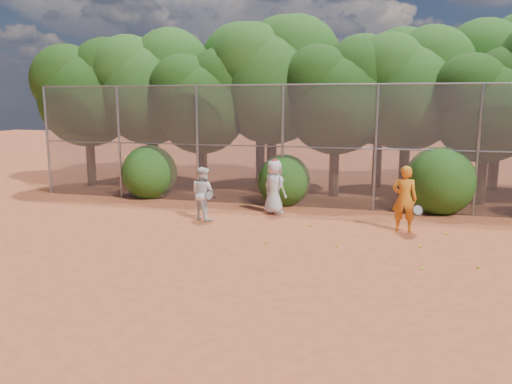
# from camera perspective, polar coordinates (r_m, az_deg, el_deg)

# --- Properties ---
(ground) EXTENTS (80.00, 80.00, 0.00)m
(ground) POSITION_cam_1_polar(r_m,az_deg,el_deg) (11.01, 1.80, -8.20)
(ground) COLOR #AB4826
(ground) RESTS_ON ground
(fence_back) EXTENTS (20.05, 0.09, 4.03)m
(fence_back) POSITION_cam_1_polar(r_m,az_deg,el_deg) (16.42, 6.07, 5.30)
(fence_back) COLOR gray
(fence_back) RESTS_ON ground
(tree_0) EXTENTS (4.38, 3.81, 6.00)m
(tree_0) POSITION_cam_1_polar(r_m,az_deg,el_deg) (21.66, -18.62, 11.05)
(tree_0) COLOR black
(tree_0) RESTS_ON ground
(tree_1) EXTENTS (4.64, 4.03, 6.35)m
(tree_1) POSITION_cam_1_polar(r_m,az_deg,el_deg) (20.87, -11.98, 12.05)
(tree_1) COLOR black
(tree_1) RESTS_ON ground
(tree_2) EXTENTS (3.99, 3.47, 5.47)m
(tree_2) POSITION_cam_1_polar(r_m,az_deg,el_deg) (19.23, -6.08, 10.63)
(tree_2) COLOR black
(tree_2) RESTS_ON ground
(tree_3) EXTENTS (4.89, 4.26, 6.70)m
(tree_3) POSITION_cam_1_polar(r_m,az_deg,el_deg) (19.50, 2.06, 13.07)
(tree_3) COLOR black
(tree_3) RESTS_ON ground
(tree_4) EXTENTS (4.19, 3.64, 5.73)m
(tree_4) POSITION_cam_1_polar(r_m,az_deg,el_deg) (18.49, 9.33, 11.10)
(tree_4) COLOR black
(tree_4) RESTS_ON ground
(tree_5) EXTENTS (4.51, 3.92, 6.17)m
(tree_5) POSITION_cam_1_polar(r_m,az_deg,el_deg) (19.24, 17.18, 11.61)
(tree_5) COLOR black
(tree_5) RESTS_ON ground
(tree_6) EXTENTS (3.86, 3.36, 5.29)m
(tree_6) POSITION_cam_1_polar(r_m,az_deg,el_deg) (18.50, 25.04, 9.36)
(tree_6) COLOR black
(tree_6) RESTS_ON ground
(tree_9) EXTENTS (4.83, 4.20, 6.62)m
(tree_9) POSITION_cam_1_polar(r_m,az_deg,el_deg) (23.38, -11.69, 12.30)
(tree_9) COLOR black
(tree_9) RESTS_ON ground
(tree_10) EXTENTS (5.15, 4.48, 7.06)m
(tree_10) POSITION_cam_1_polar(r_m,az_deg,el_deg) (21.88, 0.72, 13.41)
(tree_10) COLOR black
(tree_10) RESTS_ON ground
(tree_11) EXTENTS (4.64, 4.03, 6.35)m
(tree_11) POSITION_cam_1_polar(r_m,az_deg,el_deg) (20.83, 14.21, 11.96)
(tree_11) COLOR black
(tree_11) RESTS_ON ground
(tree_12) EXTENTS (5.02, 4.37, 6.88)m
(tree_12) POSITION_cam_1_polar(r_m,az_deg,el_deg) (21.86, 26.42, 12.03)
(tree_12) COLOR black
(tree_12) RESTS_ON ground
(bush_0) EXTENTS (2.00, 2.00, 2.00)m
(bush_0) POSITION_cam_1_polar(r_m,az_deg,el_deg) (18.61, -12.07, 2.48)
(bush_0) COLOR #1D4812
(bush_0) RESTS_ON ground
(bush_1) EXTENTS (1.80, 1.80, 1.80)m
(bush_1) POSITION_cam_1_polar(r_m,az_deg,el_deg) (17.00, 3.21, 1.61)
(bush_1) COLOR #1D4812
(bush_1) RESTS_ON ground
(bush_2) EXTENTS (2.20, 2.20, 2.20)m
(bush_2) POSITION_cam_1_polar(r_m,az_deg,el_deg) (16.74, 20.25, 1.52)
(bush_2) COLOR #1D4812
(bush_2) RESTS_ON ground
(player_yellow) EXTENTS (0.86, 0.56, 1.80)m
(player_yellow) POSITION_cam_1_polar(r_m,az_deg,el_deg) (14.02, 16.61, -0.74)
(player_yellow) COLOR orange
(player_yellow) RESTS_ON ground
(player_teen) EXTENTS (0.99, 0.89, 1.73)m
(player_teen) POSITION_cam_1_polar(r_m,az_deg,el_deg) (15.54, 2.11, 0.61)
(player_teen) COLOR silver
(player_teen) RESTS_ON ground
(player_white) EXTENTS (0.96, 0.90, 1.59)m
(player_white) POSITION_cam_1_polar(r_m,az_deg,el_deg) (14.88, -6.05, -0.14)
(player_white) COLOR white
(player_white) RESTS_ON ground
(ball_0) EXTENTS (0.07, 0.07, 0.07)m
(ball_0) POSITION_cam_1_polar(r_m,az_deg,el_deg) (12.34, 9.17, -6.09)
(ball_0) COLOR #C4D025
(ball_0) RESTS_ON ground
(ball_1) EXTENTS (0.07, 0.07, 0.07)m
(ball_1) POSITION_cam_1_polar(r_m,az_deg,el_deg) (12.77, 18.29, -5.93)
(ball_1) COLOR #C4D025
(ball_1) RESTS_ON ground
(ball_2) EXTENTS (0.07, 0.07, 0.07)m
(ball_2) POSITION_cam_1_polar(r_m,az_deg,el_deg) (11.16, 18.40, -8.31)
(ball_2) COLOR #C4D025
(ball_2) RESTS_ON ground
(ball_3) EXTENTS (0.07, 0.07, 0.07)m
(ball_3) POSITION_cam_1_polar(r_m,az_deg,el_deg) (11.70, 24.06, -7.83)
(ball_3) COLOR #C4D025
(ball_3) RESTS_ON ground
(ball_4) EXTENTS (0.07, 0.07, 0.07)m
(ball_4) POSITION_cam_1_polar(r_m,az_deg,el_deg) (12.46, 1.11, -5.79)
(ball_4) COLOR #C4D025
(ball_4) RESTS_ON ground
(ball_5) EXTENTS (0.07, 0.07, 0.07)m
(ball_5) POSITION_cam_1_polar(r_m,az_deg,el_deg) (14.19, 20.90, -4.46)
(ball_5) COLOR #C4D025
(ball_5) RESTS_ON ground
(ball_6) EXTENTS (0.07, 0.07, 0.07)m
(ball_6) POSITION_cam_1_polar(r_m,az_deg,el_deg) (14.16, 6.15, -3.84)
(ball_6) COLOR #C4D025
(ball_6) RESTS_ON ground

